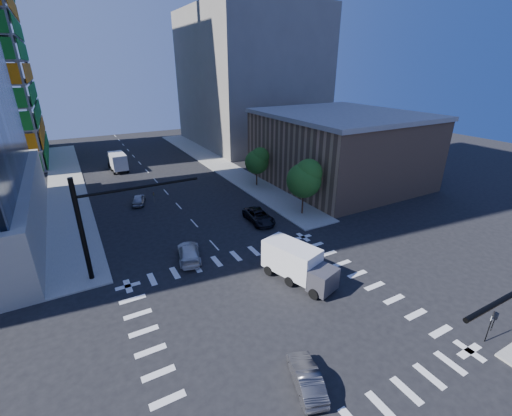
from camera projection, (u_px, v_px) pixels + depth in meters
ground at (277, 314)px, 25.27m from camera, size 160.00×160.00×0.00m
road_markings at (277, 314)px, 25.27m from camera, size 20.00×20.00×0.01m
sidewalk_ne at (218, 164)px, 63.06m from camera, size 5.00×60.00×0.15m
sidewalk_nw at (66, 186)px, 51.87m from camera, size 5.00×60.00×0.15m
commercial_building at (339, 148)px, 52.12m from camera, size 20.50×22.50×10.60m
bg_building_ne at (249, 79)px, 76.22m from camera, size 24.00×30.00×28.00m
signal_mast_nw at (100, 218)px, 27.92m from camera, size 10.20×0.40×9.00m
tree_south at (305, 178)px, 40.30m from camera, size 4.16×4.16×6.82m
tree_north at (258, 160)px, 50.37m from camera, size 3.54×3.52×5.78m
no_parking_sign at (490, 325)px, 22.27m from camera, size 0.30×0.06×2.20m
car_nb_far at (259, 216)px, 39.84m from camera, size 2.62×5.20×1.41m
car_sb_near at (189, 252)px, 32.20m from camera, size 3.10×5.17×1.40m
car_sb_mid at (139, 199)px, 45.04m from camera, size 2.57×4.02×1.27m
car_sb_cross at (306, 378)px, 19.41m from camera, size 2.56×4.16×1.30m
box_truck_near at (300, 267)px, 28.61m from camera, size 4.16×6.42×3.11m
box_truck_far at (117, 162)px, 59.30m from camera, size 2.69×5.97×3.10m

